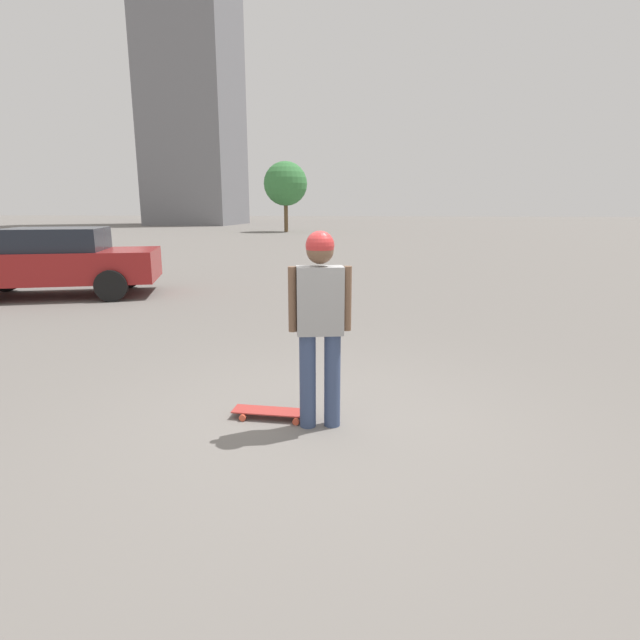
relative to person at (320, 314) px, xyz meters
name	(u,v)px	position (x,y,z in m)	size (l,w,h in m)	color
ground_plane	(320,425)	(0.00, 0.00, -1.05)	(220.00, 220.00, 0.00)	slate
person	(320,314)	(0.00, 0.00, 0.00)	(0.54, 0.28, 1.77)	#38476B
skateboard	(272,412)	(0.47, -0.11, -0.99)	(0.76, 0.28, 0.08)	#A5332D
car_parked_near	(54,261)	(6.80, -6.01, -0.26)	(4.79, 3.17, 1.52)	maroon
building_block_distant	(191,57)	(21.29, -52.67, 16.88)	(9.12, 10.45, 35.86)	slate
tree_distant	(286,184)	(7.69, -36.34, 2.74)	(3.48, 3.48, 5.54)	brown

